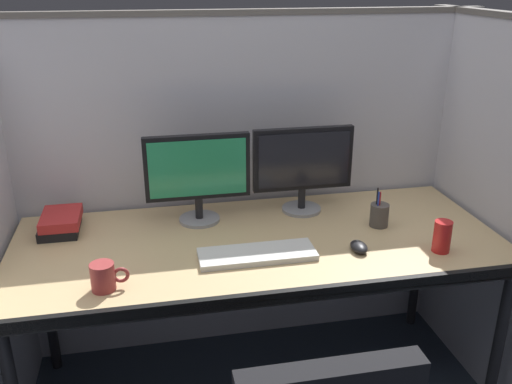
% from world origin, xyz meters
% --- Properties ---
extents(cubicle_partition_rear, '(2.21, 0.06, 1.57)m').
position_xyz_m(cubicle_partition_rear, '(0.00, 0.74, 0.79)').
color(cubicle_partition_rear, silver).
rests_on(cubicle_partition_rear, ground).
extents(cubicle_partition_right, '(0.06, 1.41, 1.57)m').
position_xyz_m(cubicle_partition_right, '(0.99, 0.20, 0.79)').
color(cubicle_partition_right, silver).
rests_on(cubicle_partition_right, ground).
extents(desk, '(1.90, 0.80, 0.74)m').
position_xyz_m(desk, '(0.00, 0.29, 0.69)').
color(desk, tan).
rests_on(desk, ground).
extents(monitor_left, '(0.43, 0.17, 0.37)m').
position_xyz_m(monitor_left, '(-0.21, 0.52, 0.96)').
color(monitor_left, gray).
rests_on(monitor_left, desk).
extents(monitor_right, '(0.43, 0.17, 0.37)m').
position_xyz_m(monitor_right, '(0.24, 0.54, 0.96)').
color(monitor_right, gray).
rests_on(monitor_right, desk).
extents(keyboard_main, '(0.43, 0.15, 0.02)m').
position_xyz_m(keyboard_main, '(-0.03, 0.16, 0.75)').
color(keyboard_main, silver).
rests_on(keyboard_main, desk).
extents(computer_mouse, '(0.06, 0.10, 0.04)m').
position_xyz_m(computer_mouse, '(0.35, 0.13, 0.76)').
color(computer_mouse, black).
rests_on(computer_mouse, desk).
extents(book_stack, '(0.16, 0.21, 0.08)m').
position_xyz_m(book_stack, '(-0.77, 0.53, 0.78)').
color(book_stack, black).
rests_on(book_stack, desk).
extents(pen_cup, '(0.08, 0.08, 0.17)m').
position_xyz_m(pen_cup, '(0.51, 0.32, 0.79)').
color(pen_cup, '#4C4742').
rests_on(pen_cup, desk).
extents(soda_can, '(0.07, 0.07, 0.12)m').
position_xyz_m(soda_can, '(0.65, 0.07, 0.80)').
color(soda_can, red).
rests_on(soda_can, desk).
extents(coffee_mug, '(0.13, 0.08, 0.09)m').
position_xyz_m(coffee_mug, '(-0.57, 0.04, 0.79)').
color(coffee_mug, '#993333').
rests_on(coffee_mug, desk).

